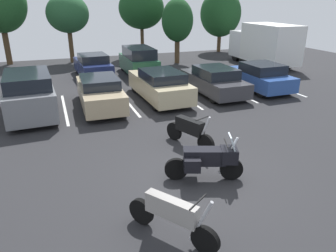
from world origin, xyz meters
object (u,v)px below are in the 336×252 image
Objects in this scene: car_champagne at (160,85)px; car_charcoal at (214,81)px; motorcycle_touring at (207,159)px; motorcycle_third at (190,130)px; car_blue at (260,77)px; car_far_green at (139,61)px; box_truck at (265,44)px; car_far_navy at (93,66)px; motorcycle_second at (172,216)px; car_tan at (100,92)px; car_grey at (30,94)px.

car_champagne is 1.03× the size of car_charcoal.
motorcycle_third is (0.44, 2.19, -0.06)m from motorcycle_touring.
car_far_green reaches higher than car_blue.
car_charcoal is 9.42m from box_truck.
car_far_navy is (-8.29, 6.49, -0.01)m from car_blue.
motorcycle_touring is 14.27m from car_far_navy.
car_blue is 0.66× the size of box_truck.
motorcycle_third is at bearing 61.70° from motorcycle_second.
motorcycle_third is 0.41× the size of car_champagne.
motorcycle_third is 0.43× the size of car_tan.
car_grey is at bearing -177.44° from car_champagne.
box_truck reaches higher than car_far_green.
car_champagne is 1.10× the size of car_far_navy.
car_tan reaches higher than motorcycle_third.
motorcycle_second is 20.63m from box_truck.
car_grey is 1.09× the size of car_far_navy.
motorcycle_touring is 2.59m from motorcycle_second.
car_far_navy is (0.59, 6.64, -0.01)m from car_tan.
motorcycle_second is at bearing -92.12° from car_far_navy.
car_charcoal is at bearing -49.05° from car_far_navy.
car_tan is at bearing -119.62° from car_far_green.
car_far_green is (2.99, -0.33, 0.18)m from car_far_navy.
car_grey is 1.14× the size of car_blue.
car_grey reaches higher than car_far_green.
motorcycle_second is at bearing -107.34° from car_champagne.
car_tan is at bearing -0.15° from car_grey.
car_tan is 3.05m from car_champagne.
motorcycle_touring is 7.78m from car_tan.
motorcycle_second is at bearing -72.46° from car_grey.
car_far_green is (0.54, 6.03, 0.16)m from car_champagne.
car_blue is 7.57m from box_truck.
car_tan is (3.00, -0.01, -0.22)m from car_grey.
motorcycle_second is 16.19m from car_far_green.
car_far_green reaches higher than car_champagne.
box_truck reaches higher than car_grey.
car_champagne reaches higher than motorcycle_third.
box_truck is (13.42, 6.14, 0.88)m from car_tan.
car_grey is (-5.20, 5.40, 0.37)m from motorcycle_third.
box_truck is (12.83, -0.50, 0.89)m from car_far_navy.
car_tan is at bearing -155.41° from box_truck.
motorcycle_second is 0.40× the size of car_charcoal.
car_charcoal is (6.09, 0.31, -0.03)m from car_tan.
car_blue is 10.53m from car_far_navy.
motorcycle_third is at bearing -67.87° from car_tan.
motorcycle_third is at bearing -134.22° from box_truck.
motorcycle_second is 0.94× the size of motorcycle_third.
car_champagne is at bearing 80.71° from motorcycle_touring.
box_truck reaches higher than motorcycle_third.
car_far_navy reaches higher than motorcycle_touring.
car_far_navy reaches higher than motorcycle_second.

